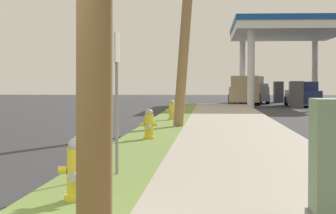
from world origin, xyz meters
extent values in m
cylinder|color=yellow|center=(0.68, 2.32, 0.15)|extent=(0.29, 0.29, 0.06)
cylinder|color=yellow|center=(0.68, 2.32, 0.42)|extent=(0.22, 0.22, 0.60)
sphere|color=#B2B2B7|center=(0.68, 2.32, 0.76)|extent=(0.19, 0.19, 0.19)
cylinder|color=#B2B2B7|center=(0.68, 2.32, 0.84)|extent=(0.06, 0.06, 0.05)
cylinder|color=yellow|center=(0.52, 2.32, 0.47)|extent=(0.10, 0.09, 0.09)
cylinder|color=yellow|center=(0.84, 2.32, 0.47)|extent=(0.10, 0.09, 0.09)
cylinder|color=#B2B2B7|center=(0.68, 2.15, 0.42)|extent=(0.11, 0.12, 0.11)
cylinder|color=yellow|center=(0.74, 11.15, 0.15)|extent=(0.29, 0.29, 0.06)
cylinder|color=yellow|center=(0.74, 11.15, 0.42)|extent=(0.22, 0.22, 0.60)
sphere|color=#B2B2B7|center=(0.74, 11.15, 0.76)|extent=(0.19, 0.19, 0.19)
cylinder|color=#B2B2B7|center=(0.74, 11.15, 0.84)|extent=(0.06, 0.06, 0.05)
cylinder|color=yellow|center=(0.58, 11.15, 0.47)|extent=(0.10, 0.09, 0.09)
cylinder|color=yellow|center=(0.90, 11.15, 0.47)|extent=(0.10, 0.09, 0.09)
cylinder|color=#B2B2B7|center=(0.74, 10.98, 0.42)|extent=(0.11, 0.12, 0.11)
cylinder|color=yellow|center=(0.81, 19.94, 0.15)|extent=(0.29, 0.29, 0.06)
cylinder|color=yellow|center=(0.81, 19.94, 0.42)|extent=(0.22, 0.22, 0.60)
sphere|color=#B2B2B7|center=(0.81, 19.94, 0.76)|extent=(0.19, 0.19, 0.19)
cylinder|color=#B2B2B7|center=(0.81, 19.94, 0.84)|extent=(0.06, 0.06, 0.05)
cylinder|color=yellow|center=(0.65, 19.94, 0.47)|extent=(0.10, 0.09, 0.09)
cylinder|color=yellow|center=(0.97, 19.94, 0.47)|extent=(0.10, 0.09, 0.09)
cylinder|color=#B2B2B7|center=(0.81, 19.77, 0.42)|extent=(0.11, 0.12, 0.11)
cylinder|color=yellow|center=(0.81, 28.62, 0.15)|extent=(0.29, 0.29, 0.06)
cylinder|color=yellow|center=(0.81, 28.62, 0.42)|extent=(0.22, 0.22, 0.60)
sphere|color=#B2B2B7|center=(0.81, 28.62, 0.76)|extent=(0.19, 0.19, 0.19)
cylinder|color=#B2B2B7|center=(0.81, 28.62, 0.84)|extent=(0.06, 0.06, 0.05)
cylinder|color=yellow|center=(0.65, 28.62, 0.47)|extent=(0.10, 0.09, 0.09)
cylinder|color=yellow|center=(0.97, 28.62, 0.47)|extent=(0.10, 0.09, 0.09)
cylinder|color=#B2B2B7|center=(0.81, 28.45, 0.42)|extent=(0.11, 0.12, 0.11)
cube|color=slate|center=(3.46, 1.26, 0.73)|extent=(0.42, 0.60, 1.22)
cylinder|color=gray|center=(0.83, 4.65, 1.17)|extent=(0.05, 0.05, 2.10)
cube|color=white|center=(0.83, 4.65, 2.02)|extent=(0.04, 0.36, 0.44)
cylinder|color=silver|center=(4.70, 36.18, 2.36)|extent=(0.44, 0.44, 4.72)
cylinder|color=silver|center=(4.70, 47.22, 2.36)|extent=(0.44, 0.44, 4.72)
cylinder|color=silver|center=(10.17, 47.22, 2.36)|extent=(0.44, 0.44, 4.72)
cube|color=white|center=(7.43, 41.70, 4.97)|extent=(7.28, 12.84, 0.50)
cube|color=#144C9E|center=(7.43, 41.70, 5.40)|extent=(7.38, 12.94, 0.36)
cube|color=#47474C|center=(7.43, 36.18, 0.80)|extent=(0.70, 1.10, 1.60)
cube|color=#47474C|center=(7.43, 47.22, 0.80)|extent=(0.70, 1.10, 1.60)
cube|color=navy|center=(8.07, 38.20, 0.59)|extent=(1.86, 4.51, 0.85)
cube|color=navy|center=(8.07, 37.97, 1.29)|extent=(1.62, 2.04, 0.56)
cylinder|color=black|center=(7.23, 39.90, 0.30)|extent=(0.22, 0.60, 0.60)
cylinder|color=black|center=(8.95, 39.89, 0.30)|extent=(0.22, 0.60, 0.60)
cylinder|color=black|center=(7.20, 36.50, 0.30)|extent=(0.22, 0.60, 0.60)
cylinder|color=black|center=(8.92, 36.49, 0.30)|extent=(0.22, 0.60, 0.60)
cube|color=#BCBCC1|center=(5.22, 44.94, 0.71)|extent=(2.22, 5.48, 1.00)
cube|color=#BCBCC1|center=(5.18, 45.92, 1.59)|extent=(1.92, 2.12, 0.76)
cube|color=#BCBCC1|center=(5.27, 43.76, 1.33)|extent=(2.00, 2.99, 0.24)
cylinder|color=black|center=(4.19, 47.05, 0.38)|extent=(0.25, 0.77, 0.76)
cylinder|color=black|center=(6.08, 47.13, 0.38)|extent=(0.25, 0.77, 0.76)
cylinder|color=black|center=(4.36, 42.76, 0.38)|extent=(0.25, 0.77, 0.76)
cylinder|color=black|center=(6.26, 42.83, 0.38)|extent=(0.25, 0.77, 0.76)
cube|color=tan|center=(4.71, 42.19, 0.71)|extent=(2.50, 5.57, 1.00)
cube|color=tan|center=(4.61, 41.22, 1.59)|extent=(2.03, 2.22, 0.76)
cube|color=tan|center=(4.82, 43.37, 1.33)|extent=(2.15, 3.08, 0.24)
cylinder|color=black|center=(5.45, 39.96, 0.38)|extent=(0.29, 0.78, 0.76)
cylinder|color=black|center=(3.56, 40.14, 0.38)|extent=(0.29, 0.78, 0.76)
cylinder|color=black|center=(5.86, 44.24, 0.38)|extent=(0.29, 0.78, 0.76)
cylinder|color=black|center=(3.97, 44.42, 0.38)|extent=(0.29, 0.78, 0.76)
camera|label=1|loc=(2.24, -5.57, 1.49)|focal=73.42mm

